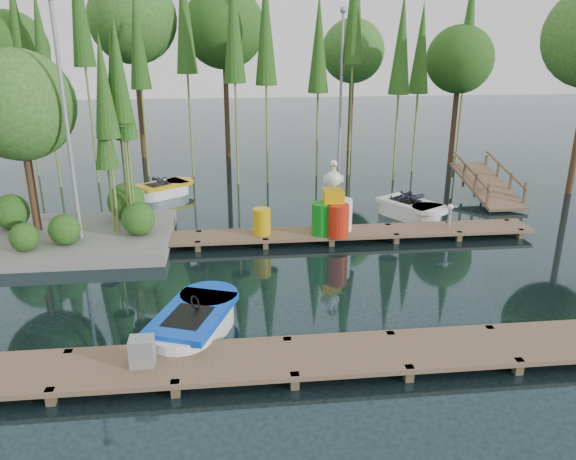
{
  "coord_description": "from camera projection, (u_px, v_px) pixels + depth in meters",
  "views": [
    {
      "loc": [
        -1.09,
        -13.82,
        6.13
      ],
      "look_at": [
        0.5,
        0.5,
        1.1
      ],
      "focal_mm": 35.0,
      "sensor_mm": 36.0,
      "label": 1
    }
  ],
  "objects": [
    {
      "name": "tree_screen",
      "position": [
        199.0,
        35.0,
        22.82
      ],
      "size": [
        34.42,
        18.53,
        10.31
      ],
      "color": "#442E1D",
      "rests_on": "ground"
    },
    {
      "name": "ramp",
      "position": [
        487.0,
        184.0,
        21.95
      ],
      "size": [
        1.5,
        3.94,
        1.49
      ],
      "color": "brown",
      "rests_on": "ground"
    },
    {
      "name": "drum_cluster",
      "position": [
        334.0,
        212.0,
        17.2
      ],
      "size": [
        1.33,
        1.22,
        2.29
      ],
      "color": "#0D7D16",
      "rests_on": "far_dock"
    },
    {
      "name": "yellow_barrel",
      "position": [
        262.0,
        221.0,
        17.21
      ],
      "size": [
        0.54,
        0.54,
        0.81
      ],
      "primitive_type": "cylinder",
      "color": "#D1A00B",
      "rests_on": "far_dock"
    },
    {
      "name": "ground_plane",
      "position": [
        272.0,
        275.0,
        15.1
      ],
      "size": [
        90.0,
        90.0,
        0.0
      ],
      "primitive_type": "plane",
      "color": "#1C3035"
    },
    {
      "name": "boat_blue",
      "position": [
        194.0,
        324.0,
        11.98
      ],
      "size": [
        2.22,
        3.16,
        0.97
      ],
      "rotation": [
        0.0,
        0.0,
        -0.35
      ],
      "color": "white",
      "rests_on": "ground"
    },
    {
      "name": "seagull_post",
      "position": [
        450.0,
        212.0,
        17.79
      ],
      "size": [
        0.48,
        0.26,
        0.77
      ],
      "color": "gray",
      "rests_on": "far_dock"
    },
    {
      "name": "boat_yellow_far",
      "position": [
        163.0,
        190.0,
        22.43
      ],
      "size": [
        2.67,
        2.38,
        1.25
      ],
      "rotation": [
        0.0,
        0.0,
        0.29
      ],
      "color": "white",
      "rests_on": "ground"
    },
    {
      "name": "island",
      "position": [
        48.0,
        141.0,
        16.49
      ],
      "size": [
        6.2,
        4.2,
        6.75
      ],
      "color": "gray",
      "rests_on": "ground"
    },
    {
      "name": "utility_cabinet",
      "position": [
        142.0,
        351.0,
        10.4
      ],
      "size": [
        0.45,
        0.38,
        0.55
      ],
      "primitive_type": "cube",
      "color": "gray",
      "rests_on": "near_dock"
    },
    {
      "name": "near_dock",
      "position": [
        291.0,
        358.0,
        10.8
      ],
      "size": [
        18.0,
        1.5,
        0.5
      ],
      "color": "brown",
      "rests_on": "ground"
    },
    {
      "name": "far_dock",
      "position": [
        297.0,
        235.0,
        17.48
      ],
      "size": [
        15.0,
        1.2,
        0.5
      ],
      "color": "brown",
      "rests_on": "ground"
    },
    {
      "name": "lamp_rear",
      "position": [
        341.0,
        80.0,
        24.44
      ],
      "size": [
        0.3,
        0.3,
        7.25
      ],
      "color": "gray",
      "rests_on": "ground"
    },
    {
      "name": "lamp_island",
      "position": [
        64.0,
        106.0,
        15.47
      ],
      "size": [
        0.3,
        0.3,
        7.25
      ],
      "color": "gray",
      "rests_on": "ground"
    },
    {
      "name": "boat_white_far",
      "position": [
        410.0,
        209.0,
        19.82
      ],
      "size": [
        2.48,
        2.96,
        1.29
      ],
      "rotation": [
        0.0,
        0.0,
        -0.31
      ],
      "color": "white",
      "rests_on": "ground"
    }
  ]
}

